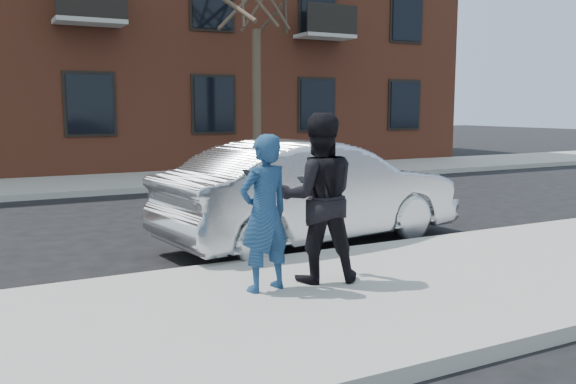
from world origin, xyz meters
TOP-DOWN VIEW (x-y plane):
  - ground at (0.00, 0.00)m, footprint 100.00×100.00m
  - near_sidewalk at (0.00, -0.25)m, footprint 50.00×3.50m
  - near_curb at (0.00, 1.55)m, footprint 50.00×0.10m
  - far_sidewalk at (0.00, 11.25)m, footprint 50.00×3.50m
  - far_curb at (0.00, 9.45)m, footprint 50.00×0.10m
  - silver_sedan at (1.58, 2.57)m, footprint 5.06×2.38m
  - man_hoodie at (-0.34, 0.27)m, footprint 0.68×0.53m
  - man_peacoat at (0.36, 0.34)m, footprint 1.10×0.97m

SIDE VIEW (x-z plane):
  - ground at x=0.00m, z-range 0.00..0.00m
  - near_sidewalk at x=0.00m, z-range 0.00..0.15m
  - near_curb at x=0.00m, z-range 0.00..0.15m
  - far_sidewalk at x=0.00m, z-range 0.00..0.15m
  - far_curb at x=0.00m, z-range 0.00..0.15m
  - silver_sedan at x=1.58m, z-range 0.00..1.60m
  - man_hoodie at x=-0.34m, z-range 0.15..1.83m
  - man_peacoat at x=0.36m, z-range 0.15..2.04m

